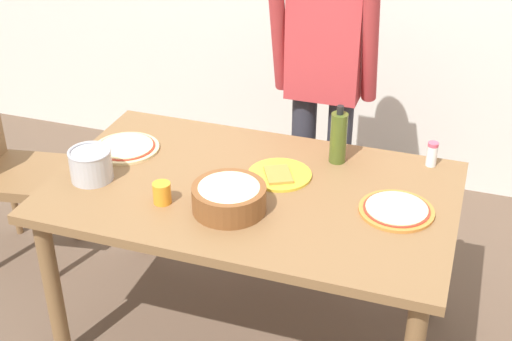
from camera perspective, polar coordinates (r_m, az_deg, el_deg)
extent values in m
plane|color=brown|center=(3.27, -0.29, -12.79)|extent=(8.00, 8.00, 0.00)
cube|color=brown|center=(2.81, -0.33, -1.72)|extent=(1.60, 0.96, 0.04)
cylinder|color=brown|center=(3.03, -16.03, -9.25)|extent=(0.07, 0.07, 0.72)
cylinder|color=brown|center=(3.58, -9.18, -1.68)|extent=(0.07, 0.07, 0.72)
cylinder|color=brown|center=(3.25, 14.23, -5.96)|extent=(0.07, 0.07, 0.72)
cylinder|color=#2D2D38|center=(3.60, 3.75, 0.09)|extent=(0.12, 0.12, 0.85)
cylinder|color=#2D2D38|center=(3.56, 6.54, -0.37)|extent=(0.12, 0.12, 0.85)
cube|color=#B7383D|center=(3.28, 5.70, 10.45)|extent=(0.34, 0.20, 0.55)
cylinder|color=#B7383D|center=(3.29, 1.88, 10.62)|extent=(0.07, 0.21, 0.55)
cylinder|color=#B7383D|center=(3.20, 9.19, 9.68)|extent=(0.07, 0.21, 0.55)
cube|color=brown|center=(3.62, -18.37, -0.39)|extent=(0.46, 0.46, 0.05)
cylinder|color=brown|center=(3.56, -16.42, -5.46)|extent=(0.04, 0.04, 0.45)
cylinder|color=brown|center=(3.81, -14.41, -2.54)|extent=(0.04, 0.04, 0.45)
cylinder|color=brown|center=(3.95, -18.97, -2.06)|extent=(0.04, 0.04, 0.45)
cylinder|color=beige|center=(3.12, -10.42, 1.78)|extent=(0.29, 0.29, 0.01)
cylinder|color=#B22D1E|center=(3.12, -10.44, 1.91)|extent=(0.25, 0.25, 0.00)
cylinder|color=beige|center=(3.12, -10.44, 1.97)|extent=(0.24, 0.24, 0.00)
cylinder|color=#C67A33|center=(2.70, 11.25, -3.19)|extent=(0.28, 0.28, 0.01)
cylinder|color=#B22D1E|center=(2.70, 11.26, -3.04)|extent=(0.25, 0.25, 0.00)
cylinder|color=beige|center=(2.70, 11.27, -2.97)|extent=(0.23, 0.23, 0.00)
cylinder|color=gold|center=(2.88, 1.92, -0.34)|extent=(0.26, 0.26, 0.01)
cube|color=#CC8438|center=(2.85, 1.81, -0.32)|extent=(0.15, 0.17, 0.01)
cylinder|color=brown|center=(2.64, -2.18, -2.25)|extent=(0.28, 0.28, 0.10)
ellipsoid|color=beige|center=(2.62, -2.20, -1.51)|extent=(0.25, 0.25, 0.05)
cylinder|color=#47561E|center=(2.95, 6.65, 2.62)|extent=(0.07, 0.07, 0.22)
cylinder|color=black|center=(2.90, 6.80, 4.86)|extent=(0.03, 0.03, 0.04)
cylinder|color=#B7B7BC|center=(2.91, -13.15, 0.38)|extent=(0.17, 0.17, 0.12)
torus|color=#A5A5AD|center=(2.88, -13.29, 1.49)|extent=(0.17, 0.17, 0.01)
cylinder|color=orange|center=(2.71, -7.59, -1.80)|extent=(0.07, 0.07, 0.08)
cylinder|color=white|center=(3.02, 13.97, 1.17)|extent=(0.04, 0.04, 0.09)
cylinder|color=#D84C66|center=(3.00, 14.10, 2.05)|extent=(0.04, 0.04, 0.02)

